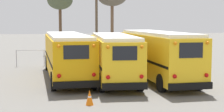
{
  "coord_description": "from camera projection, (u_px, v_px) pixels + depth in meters",
  "views": [
    {
      "loc": [
        -3.75,
        -22.73,
        3.9
      ],
      "look_at": [
        0.0,
        -0.54,
        1.57
      ],
      "focal_mm": 55.0,
      "sensor_mm": 36.0,
      "label": 1
    }
  ],
  "objects": [
    {
      "name": "traffic_cone",
      "position": [
        90.0,
        98.0,
        15.84
      ],
      "size": [
        0.36,
        0.36,
        0.71
      ],
      "color": "orange",
      "rests_on": "ground"
    },
    {
      "name": "fence_line",
      "position": [
        98.0,
        54.0,
        30.11
      ],
      "size": [
        13.93,
        0.06,
        1.42
      ],
      "color": "#939399",
      "rests_on": "ground"
    },
    {
      "name": "school_bus_1",
      "position": [
        113.0,
        56.0,
        22.05
      ],
      "size": [
        2.8,
        9.57,
        2.99
      ],
      "color": "yellow",
      "rests_on": "ground"
    },
    {
      "name": "utility_pole",
      "position": [
        97.0,
        23.0,
        36.02
      ],
      "size": [
        1.8,
        0.27,
        7.02
      ],
      "color": "brown",
      "rests_on": "ground"
    },
    {
      "name": "bare_tree_1",
      "position": [
        60.0,
        1.0,
        40.04
      ],
      "size": [
        2.98,
        2.98,
        7.42
      ],
      "color": "brown",
      "rests_on": "ground"
    },
    {
      "name": "ground_plane",
      "position": [
        111.0,
        78.0,
        23.31
      ],
      "size": [
        160.0,
        160.0,
        0.0
      ],
      "primitive_type": "plane",
      "color": "#66635E"
    },
    {
      "name": "school_bus_0",
      "position": [
        67.0,
        54.0,
        23.15
      ],
      "size": [
        3.11,
        11.05,
        3.01
      ],
      "color": "#E5A00C",
      "rests_on": "ground"
    },
    {
      "name": "school_bus_2",
      "position": [
        157.0,
        54.0,
        22.59
      ],
      "size": [
        2.83,
        10.54,
        3.18
      ],
      "color": "yellow",
      "rests_on": "ground"
    }
  ]
}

